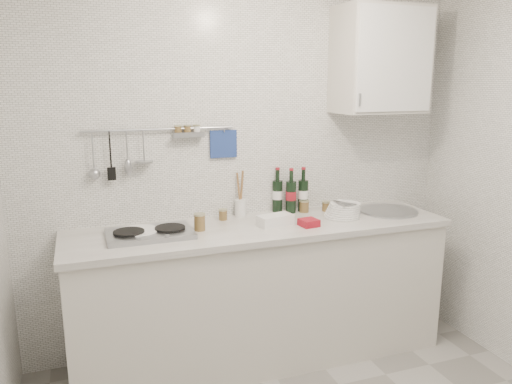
{
  "coord_description": "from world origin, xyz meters",
  "views": [
    {
      "loc": [
        -1.06,
        -1.76,
        1.82
      ],
      "look_at": [
        -0.11,
        0.9,
        1.18
      ],
      "focal_mm": 35.0,
      "sensor_mm": 36.0,
      "label": 1
    }
  ],
  "objects_px": {
    "utensil_crock": "(241,205)",
    "wine_bottles": "(291,190)",
    "plate_stack_hob": "(137,233)",
    "plate_stack_sink": "(343,210)",
    "wall_cabinet": "(381,60)"
  },
  "relations": [
    {
      "from": "wine_bottles",
      "to": "wall_cabinet",
      "type": "bearing_deg",
      "value": -11.27
    },
    {
      "from": "wine_bottles",
      "to": "utensil_crock",
      "type": "bearing_deg",
      "value": 178.03
    },
    {
      "from": "plate_stack_sink",
      "to": "utensil_crock",
      "type": "relative_size",
      "value": 0.83
    },
    {
      "from": "wall_cabinet",
      "to": "utensil_crock",
      "type": "xyz_separation_m",
      "value": [
        -0.96,
        0.13,
        -0.96
      ]
    },
    {
      "from": "utensil_crock",
      "to": "wine_bottles",
      "type": "bearing_deg",
      "value": -1.97
    },
    {
      "from": "wine_bottles",
      "to": "utensil_crock",
      "type": "relative_size",
      "value": 0.99
    },
    {
      "from": "plate_stack_hob",
      "to": "wine_bottles",
      "type": "xyz_separation_m",
      "value": [
        1.08,
        0.21,
        0.14
      ]
    },
    {
      "from": "utensil_crock",
      "to": "wall_cabinet",
      "type": "bearing_deg",
      "value": -7.79
    },
    {
      "from": "wall_cabinet",
      "to": "plate_stack_sink",
      "type": "distance_m",
      "value": 1.04
    },
    {
      "from": "wine_bottles",
      "to": "utensil_crock",
      "type": "xyz_separation_m",
      "value": [
        -0.36,
        0.01,
        -0.08
      ]
    },
    {
      "from": "plate_stack_sink",
      "to": "wine_bottles",
      "type": "height_order",
      "value": "wine_bottles"
    },
    {
      "from": "wall_cabinet",
      "to": "wine_bottles",
      "type": "height_order",
      "value": "wall_cabinet"
    },
    {
      "from": "wall_cabinet",
      "to": "plate_stack_sink",
      "type": "bearing_deg",
      "value": -158.66
    },
    {
      "from": "wall_cabinet",
      "to": "plate_stack_hob",
      "type": "distance_m",
      "value": 1.96
    },
    {
      "from": "plate_stack_hob",
      "to": "plate_stack_sink",
      "type": "height_order",
      "value": "plate_stack_sink"
    }
  ]
}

